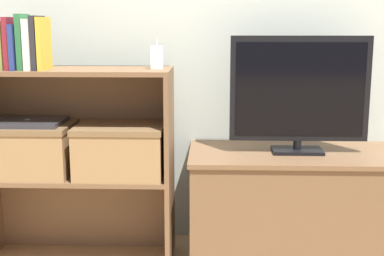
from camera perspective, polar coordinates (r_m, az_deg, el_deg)
tv_stand at (r=2.49m, az=10.91°, el=-8.05°), size 0.96×0.47×0.49m
tv at (r=2.37m, az=11.38°, el=3.81°), size 0.60×0.14×0.51m
bookshelf_lower_tier at (r=2.52m, az=-11.74°, el=-7.50°), size 0.84×0.32×0.40m
bookshelf_upper_tier at (r=2.42m, az=-12.14°, el=2.35°), size 0.84×0.32×0.46m
book_olive at (r=2.36m, az=-19.44°, el=8.32°), size 0.03×0.14×0.20m
book_maroon at (r=2.35m, az=-18.77°, el=8.53°), size 0.02×0.13×0.21m
book_navy at (r=2.35m, az=-18.20°, el=8.20°), size 0.02×0.15×0.19m
book_forest at (r=2.34m, az=-17.55°, el=8.74°), size 0.03×0.12×0.23m
book_ivory at (r=2.33m, az=-16.76°, el=8.52°), size 0.03×0.14×0.21m
book_charcoal at (r=2.32m, az=-16.10°, el=8.71°), size 0.02×0.15×0.22m
book_mustard at (r=2.31m, az=-15.51°, el=8.67°), size 0.02×0.16×0.21m
baby_monitor at (r=2.28m, az=-3.77°, el=7.54°), size 0.05×0.03×0.13m
storage_basket_left at (r=2.44m, az=-16.99°, el=-1.93°), size 0.38×0.29×0.22m
storage_basket_right at (r=2.34m, az=-7.62°, el=-2.09°), size 0.38×0.29×0.22m
laptop at (r=2.42m, az=-17.14°, el=0.63°), size 0.31×0.23×0.02m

